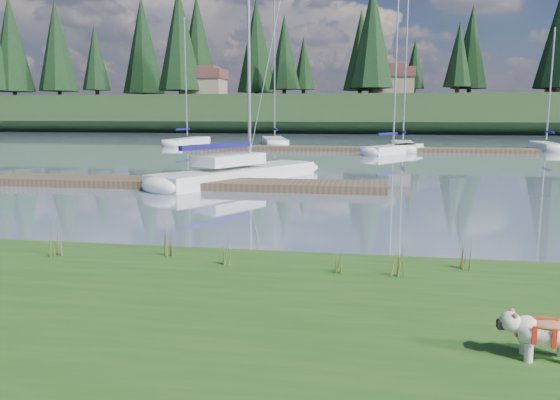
# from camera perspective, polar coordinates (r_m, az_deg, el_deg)

# --- Properties ---
(ground) EXTENTS (200.00, 200.00, 0.00)m
(ground) POSITION_cam_1_polar(r_m,az_deg,el_deg) (41.55, 4.86, 5.15)
(ground) COLOR #778AA1
(ground) RESTS_ON ground
(bank) EXTENTS (60.00, 9.00, 0.35)m
(bank) POSITION_cam_1_polar(r_m,az_deg,el_deg) (6.89, -21.93, -15.07)
(bank) COLOR #274C19
(bank) RESTS_ON ground
(ridge) EXTENTS (200.00, 20.00, 5.00)m
(ridge) POSITION_cam_1_polar(r_m,az_deg,el_deg) (84.38, 7.35, 8.87)
(ridge) COLOR #1D3218
(ridge) RESTS_ON ground
(bulldog) EXTENTS (0.82, 0.36, 0.50)m
(bulldog) POSITION_cam_1_polar(r_m,az_deg,el_deg) (6.50, 25.89, -12.19)
(bulldog) COLOR silver
(bulldog) RESTS_ON bank
(sailboat_main) EXTENTS (6.32, 9.35, 13.79)m
(sailboat_main) POSITION_cam_1_polar(r_m,az_deg,el_deg) (23.83, -3.27, 3.16)
(sailboat_main) COLOR white
(sailboat_main) RESTS_ON ground
(dock_near) EXTENTS (16.00, 2.00, 0.30)m
(dock_near) POSITION_cam_1_polar(r_m,az_deg,el_deg) (21.80, -10.39, 1.75)
(dock_near) COLOR #4C3D2C
(dock_near) RESTS_ON ground
(dock_far) EXTENTS (26.00, 2.20, 0.30)m
(dock_far) POSITION_cam_1_polar(r_m,az_deg,el_deg) (41.43, 7.64, 5.30)
(dock_far) COLOR #4C3D2C
(dock_far) RESTS_ON ground
(sailboat_bg_0) EXTENTS (2.34, 7.80, 11.17)m
(sailboat_bg_0) POSITION_cam_1_polar(r_m,az_deg,el_deg) (50.71, -9.32, 6.16)
(sailboat_bg_0) COLOR white
(sailboat_bg_0) RESTS_ON ground
(sailboat_bg_1) EXTENTS (3.96, 9.09, 13.22)m
(sailboat_bg_1) POSITION_cam_1_polar(r_m,az_deg,el_deg) (50.24, -0.63, 6.26)
(sailboat_bg_1) COLOR white
(sailboat_bg_1) RESTS_ON ground
(sailboat_bg_2) EXTENTS (4.98, 6.80, 10.82)m
(sailboat_bg_2) POSITION_cam_1_polar(r_m,az_deg,el_deg) (40.29, 12.20, 5.32)
(sailboat_bg_2) COLOR white
(sailboat_bg_2) RESTS_ON ground
(sailboat_bg_3) EXTENTS (1.59, 7.92, 11.65)m
(sailboat_bg_3) POSITION_cam_1_polar(r_m,az_deg,el_deg) (44.28, 12.67, 5.63)
(sailboat_bg_3) COLOR white
(sailboat_bg_3) RESTS_ON ground
(sailboat_bg_4) EXTENTS (1.41, 6.18, 9.27)m
(sailboat_bg_4) POSITION_cam_1_polar(r_m,az_deg,el_deg) (47.36, 25.87, 5.17)
(sailboat_bg_4) COLOR white
(sailboat_bg_4) RESTS_ON ground
(weed_0) EXTENTS (0.17, 0.14, 0.64)m
(weed_0) POSITION_cam_1_polar(r_m,az_deg,el_deg) (10.08, -11.49, -4.22)
(weed_0) COLOR #475B23
(weed_0) RESTS_ON bank
(weed_1) EXTENTS (0.17, 0.14, 0.52)m
(weed_1) POSITION_cam_1_polar(r_m,az_deg,el_deg) (9.35, -5.72, -5.46)
(weed_1) COLOR #475B23
(weed_1) RESTS_ON bank
(weed_2) EXTENTS (0.17, 0.14, 0.60)m
(weed_2) POSITION_cam_1_polar(r_m,az_deg,el_deg) (8.84, 12.37, -6.28)
(weed_2) COLOR #475B23
(weed_2) RESTS_ON bank
(weed_3) EXTENTS (0.17, 0.14, 0.63)m
(weed_3) POSITION_cam_1_polar(r_m,az_deg,el_deg) (10.63, -22.27, -4.07)
(weed_3) COLOR #475B23
(weed_3) RESTS_ON bank
(weed_4) EXTENTS (0.17, 0.14, 0.51)m
(weed_4) POSITION_cam_1_polar(r_m,az_deg,el_deg) (8.94, 5.99, -6.19)
(weed_4) COLOR #475B23
(weed_4) RESTS_ON bank
(weed_5) EXTENTS (0.17, 0.14, 0.62)m
(weed_5) POSITION_cam_1_polar(r_m,az_deg,el_deg) (9.55, 18.86, -5.36)
(weed_5) COLOR #475B23
(weed_5) RESTS_ON bank
(mud_lip) EXTENTS (60.00, 0.50, 0.14)m
(mud_lip) POSITION_cam_1_polar(r_m,az_deg,el_deg) (10.68, -9.49, -6.44)
(mud_lip) COLOR #33281C
(mud_lip) RESTS_ON ground
(conifer_1) EXTENTS (4.40, 4.40, 11.30)m
(conifer_1) POSITION_cam_1_polar(r_m,az_deg,el_deg) (93.43, -18.72, 13.89)
(conifer_1) COLOR #382619
(conifer_1) RESTS_ON ridge
(conifer_2) EXTENTS (6.60, 6.60, 16.05)m
(conifer_2) POSITION_cam_1_polar(r_m,az_deg,el_deg) (84.91, -10.47, 16.26)
(conifer_2) COLOR #382619
(conifer_2) RESTS_ON ridge
(conifer_3) EXTENTS (4.84, 4.84, 12.25)m
(conifer_3) POSITION_cam_1_polar(r_m,az_deg,el_deg) (84.84, 0.45, 15.19)
(conifer_3) COLOR #382619
(conifer_3) RESTS_ON ridge
(conifer_4) EXTENTS (6.16, 6.16, 15.10)m
(conifer_4) POSITION_cam_1_polar(r_m,az_deg,el_deg) (77.97, 9.60, 16.60)
(conifer_4) COLOR #382619
(conifer_4) RESTS_ON ridge
(conifer_5) EXTENTS (3.96, 3.96, 10.35)m
(conifer_5) POSITION_cam_1_polar(r_m,az_deg,el_deg) (82.51, 18.19, 14.28)
(conifer_5) COLOR #382619
(conifer_5) RESTS_ON ridge
(house_0) EXTENTS (6.30, 5.30, 4.65)m
(house_0) POSITION_cam_1_polar(r_m,az_deg,el_deg) (85.30, -7.94, 12.09)
(house_0) COLOR gray
(house_0) RESTS_ON ridge
(house_1) EXTENTS (6.30, 5.30, 4.65)m
(house_1) POSITION_cam_1_polar(r_m,az_deg,el_deg) (82.46, 11.63, 12.09)
(house_1) COLOR gray
(house_1) RESTS_ON ridge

